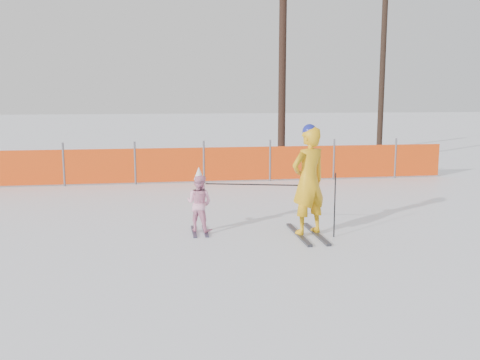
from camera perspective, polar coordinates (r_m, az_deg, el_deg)
ground at (r=9.90m, az=0.44°, el=-6.18°), size 120.00×120.00×0.00m
adult at (r=9.94m, az=7.32°, el=-0.04°), size 0.86×1.58×2.08m
child at (r=10.19m, az=-4.37°, el=-2.41°), size 0.66×0.84×1.27m
ski_poles at (r=9.95m, az=4.87°, el=-1.36°), size 2.33×0.71×1.20m
safety_fence at (r=15.80m, az=-8.71°, el=1.59°), size 17.49×0.06×1.25m
tree_trunks at (r=21.10m, az=8.28°, el=10.46°), size 4.05×0.82×6.28m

